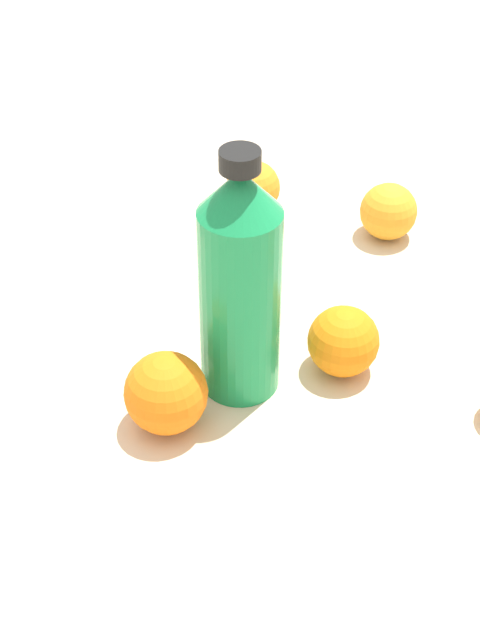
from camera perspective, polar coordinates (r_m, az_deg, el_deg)
ground_plane at (r=0.97m, az=0.95°, el=-4.21°), size 2.40×2.40×0.00m
water_bottle at (r=0.90m, az=0.00°, el=2.23°), size 0.08×0.08×0.26m
orange_0 at (r=0.98m, az=6.14°, el=-1.26°), size 0.07×0.07×0.07m
orange_1 at (r=1.18m, az=8.79°, el=6.38°), size 0.07×0.07×0.07m
orange_2 at (r=0.91m, az=-4.41°, el=-4.34°), size 0.08×0.08×0.08m
orange_4 at (r=1.22m, az=0.77°, el=7.86°), size 0.07×0.07×0.07m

